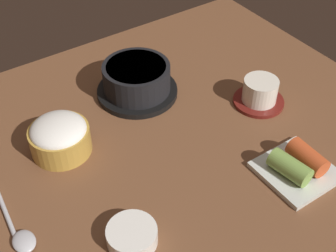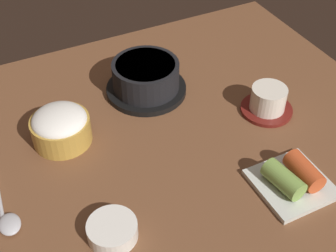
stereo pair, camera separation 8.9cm
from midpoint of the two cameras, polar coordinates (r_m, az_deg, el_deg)
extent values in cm
cube|color=brown|center=(92.70, -4.48, -1.73)|extent=(100.00, 76.00, 2.00)
cylinder|color=black|center=(102.10, -6.32, 4.18)|extent=(17.62, 17.62, 1.28)
cylinder|color=black|center=(99.89, -6.47, 5.84)|extent=(14.51, 14.51, 6.08)
cylinder|color=#D15619|center=(98.30, -6.60, 7.13)|extent=(12.77, 12.77, 0.60)
cylinder|color=#B78C38|center=(90.44, -15.93, -1.82)|extent=(11.47, 11.47, 5.23)
ellipsoid|color=white|center=(88.71, -16.24, -0.61)|extent=(10.55, 10.55, 4.01)
cylinder|color=maroon|center=(100.29, 8.61, 2.94)|extent=(10.91, 10.91, 0.80)
cylinder|color=silver|center=(98.49, 8.78, 4.25)|extent=(7.34, 7.34, 5.05)
cylinder|color=#C6D18C|center=(97.15, 8.92, 5.29)|extent=(6.24, 6.24, 0.40)
cube|color=silver|center=(86.48, 12.71, -5.59)|extent=(12.67, 12.67, 1.00)
cylinder|color=#7A9E47|center=(83.56, 11.86, -5.16)|extent=(4.82, 8.07, 3.72)
cylinder|color=#C64C23|center=(86.04, 14.01, -3.90)|extent=(3.89, 7.68, 3.72)
cylinder|color=white|center=(75.32, -7.96, -13.44)|extent=(8.18, 8.18, 2.89)
cylinder|color=#B73323|center=(74.38, -8.05, -12.94)|extent=(6.71, 6.71, 0.50)
cylinder|color=#B7B7BC|center=(84.47, -22.29, -10.19)|extent=(1.76, 14.09, 0.80)
ellipsoid|color=#B7B7BC|center=(79.70, -20.53, -13.38)|extent=(3.60, 4.68, 1.26)
camera|label=1|loc=(0.04, -92.87, -2.60)|focal=49.39mm
camera|label=2|loc=(0.04, 87.13, 2.60)|focal=49.39mm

